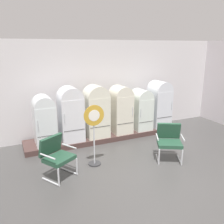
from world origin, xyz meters
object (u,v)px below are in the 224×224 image
object	(u,v)px
refrigerator_3	(121,108)
refrigerator_5	(159,103)
refrigerator_1	(71,112)
sign_stand	(94,134)
refrigerator_0	(44,119)
refrigerator_2	(96,110)
armchair_right	(169,139)
refrigerator_4	(141,108)
armchair_left	(56,154)

from	to	relation	value
refrigerator_3	refrigerator_5	xyz separation A→B (m)	(1.51, 0.01, 0.03)
refrigerator_1	refrigerator_5	world-z (taller)	refrigerator_1
refrigerator_1	sign_stand	xyz separation A→B (m)	(0.19, -1.49, -0.20)
refrigerator_5	refrigerator_0	bearing A→B (deg)	-180.00
refrigerator_0	refrigerator_2	bearing A→B (deg)	-1.21
refrigerator_2	armchair_right	distance (m)	2.41
refrigerator_5	refrigerator_4	bearing A→B (deg)	-179.55
refrigerator_1	armchair_right	xyz separation A→B (m)	(2.10, -2.00, -0.48)
refrigerator_2	refrigerator_4	world-z (taller)	refrigerator_2
armchair_left	armchair_right	bearing A→B (deg)	-6.70
armchair_right	sign_stand	world-z (taller)	sign_stand
refrigerator_4	sign_stand	size ratio (longest dim) A/B	0.88
refrigerator_0	armchair_left	size ratio (longest dim) A/B	1.50
refrigerator_0	sign_stand	xyz separation A→B (m)	(0.96, -1.51, -0.09)
refrigerator_0	armchair_left	xyz separation A→B (m)	(-0.03, -1.67, -0.37)
refrigerator_2	armchair_left	xyz separation A→B (m)	(-1.61, -1.64, -0.47)
refrigerator_3	refrigerator_0	bearing A→B (deg)	179.68
armchair_left	sign_stand	bearing A→B (deg)	9.63
refrigerator_1	armchair_left	world-z (taller)	refrigerator_1
refrigerator_1	refrigerator_5	size ratio (longest dim) A/B	1.02
refrigerator_2	refrigerator_3	distance (m)	0.86
refrigerator_3	armchair_right	size ratio (longest dim) A/B	1.62
sign_stand	refrigerator_2	bearing A→B (deg)	67.19
refrigerator_2	refrigerator_3	xyz separation A→B (m)	(0.86, 0.02, -0.04)
refrigerator_3	armchair_right	bearing A→B (deg)	-77.86
refrigerator_0	refrigerator_5	bearing A→B (deg)	0.00
refrigerator_4	armchair_left	world-z (taller)	refrigerator_4
refrigerator_1	refrigerator_2	xyz separation A→B (m)	(0.81, -0.02, -0.01)
refrigerator_0	armchair_right	size ratio (longest dim) A/B	1.50
refrigerator_2	refrigerator_5	bearing A→B (deg)	0.81
armchair_right	refrigerator_3	bearing A→B (deg)	102.14
refrigerator_5	armchair_left	world-z (taller)	refrigerator_5
refrigerator_5	armchair_right	world-z (taller)	refrigerator_5
refrigerator_3	armchair_left	distance (m)	3.00
refrigerator_2	sign_stand	distance (m)	1.61
armchair_right	refrigerator_5	bearing A→B (deg)	61.69
refrigerator_3	armchair_right	distance (m)	2.09
refrigerator_1	refrigerator_2	size ratio (longest dim) A/B	1.01
refrigerator_3	refrigerator_4	bearing A→B (deg)	0.60
refrigerator_4	armchair_right	bearing A→B (deg)	-99.86
refrigerator_3	refrigerator_5	size ratio (longest dim) A/B	0.96
armchair_right	sign_stand	xyz separation A→B (m)	(-1.91, 0.51, 0.27)
refrigerator_2	armchair_right	size ratio (longest dim) A/B	1.70
refrigerator_1	refrigerator_3	distance (m)	1.67
refrigerator_3	armchair_left	xyz separation A→B (m)	(-2.47, -1.66, -0.43)
refrigerator_4	sign_stand	xyz separation A→B (m)	(-2.26, -1.50, -0.06)
refrigerator_1	armchair_right	distance (m)	2.94
refrigerator_3	armchair_right	xyz separation A→B (m)	(0.43, -2.00, -0.43)
armchair_right	sign_stand	distance (m)	2.00
refrigerator_1	refrigerator_3	size ratio (longest dim) A/B	1.06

